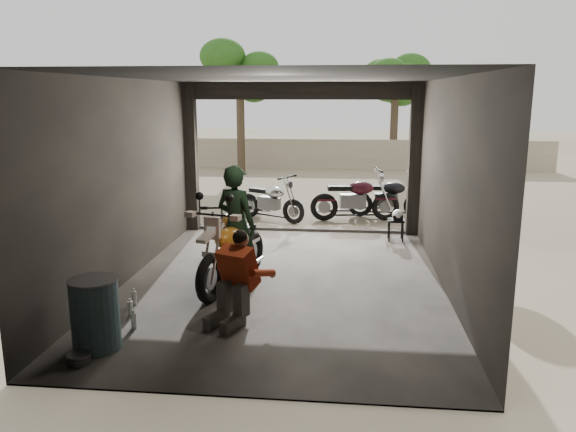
% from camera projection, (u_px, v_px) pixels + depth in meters
% --- Properties ---
extents(ground, '(80.00, 80.00, 0.00)m').
position_uv_depth(ground, '(283.00, 283.00, 8.96)').
color(ground, '#7A6D56').
rests_on(ground, ground).
extents(garage, '(7.00, 7.13, 3.20)m').
position_uv_depth(garage, '(287.00, 198.00, 9.22)').
color(garage, '#2D2B28').
rests_on(garage, ground).
extents(boundary_wall, '(18.00, 0.30, 1.20)m').
position_uv_depth(boundary_wall, '(322.00, 154.00, 22.44)').
color(boundary_wall, gray).
rests_on(boundary_wall, ground).
extents(tree_left, '(2.20, 2.20, 5.60)m').
position_uv_depth(tree_left, '(240.00, 65.00, 20.56)').
color(tree_left, '#382B1E').
rests_on(tree_left, ground).
extents(tree_right, '(2.20, 2.20, 5.00)m').
position_uv_depth(tree_right, '(396.00, 78.00, 21.53)').
color(tree_right, '#382B1E').
rests_on(tree_right, ground).
extents(main_bike, '(1.27, 2.10, 1.31)m').
position_uv_depth(main_bike, '(232.00, 246.00, 8.65)').
color(main_bike, beige).
rests_on(main_bike, ground).
extents(left_bike, '(1.03, 1.90, 1.22)m').
position_uv_depth(left_bike, '(228.00, 235.00, 9.51)').
color(left_bike, black).
rests_on(left_bike, ground).
extents(outside_bike_a, '(1.76, 1.37, 1.10)m').
position_uv_depth(outside_bike_a, '(271.00, 198.00, 13.27)').
color(outside_bike_a, black).
rests_on(outside_bike_a, ground).
extents(outside_bike_b, '(1.93, 1.01, 1.25)m').
position_uv_depth(outside_bike_b, '(355.00, 195.00, 13.24)').
color(outside_bike_b, '#3B0E1A').
rests_on(outside_bike_b, ground).
extents(outside_bike_c, '(1.72, 0.74, 1.15)m').
position_uv_depth(outside_bike_c, '(388.00, 194.00, 13.61)').
color(outside_bike_c, black).
rests_on(outside_bike_c, ground).
extents(rider, '(0.82, 0.71, 1.90)m').
position_uv_depth(rider, '(236.00, 225.00, 8.77)').
color(rider, black).
rests_on(rider, ground).
extents(mechanic, '(0.88, 0.99, 1.18)m').
position_uv_depth(mechanic, '(233.00, 280.00, 7.27)').
color(mechanic, '#BF3D19').
rests_on(mechanic, ground).
extents(stool, '(0.33, 0.33, 0.46)m').
position_uv_depth(stool, '(396.00, 223.00, 11.44)').
color(stool, black).
rests_on(stool, ground).
extents(helmet, '(0.27, 0.28, 0.22)m').
position_uv_depth(helmet, '(398.00, 215.00, 11.36)').
color(helmet, white).
rests_on(helmet, stool).
extents(oil_drum, '(0.62, 0.62, 0.86)m').
position_uv_depth(oil_drum, '(95.00, 315.00, 6.54)').
color(oil_drum, '#37545C').
rests_on(oil_drum, ground).
extents(sign_post, '(0.88, 0.08, 2.65)m').
position_uv_depth(sign_post, '(455.00, 152.00, 11.17)').
color(sign_post, black).
rests_on(sign_post, ground).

